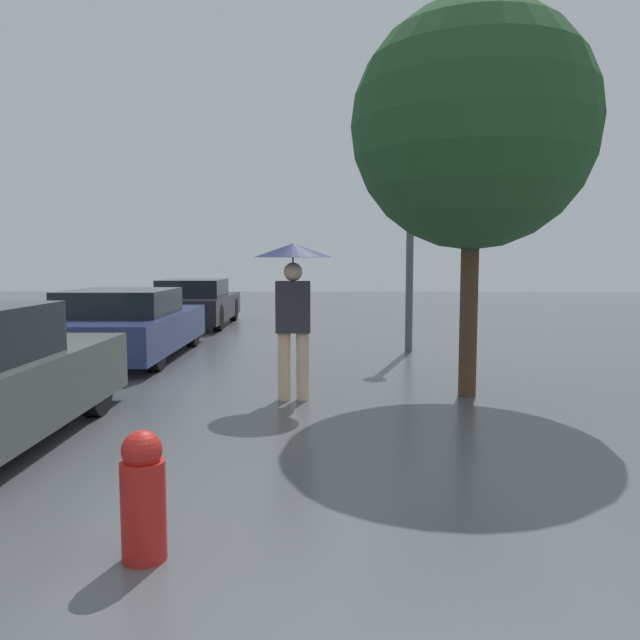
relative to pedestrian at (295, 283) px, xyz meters
name	(u,v)px	position (x,y,z in m)	size (l,w,h in m)	color
pedestrian	(295,283)	(0.00, 0.00, 0.00)	(0.90, 0.90, 1.82)	beige
parked_car_middle	(127,325)	(-2.96, 3.19, -0.82)	(1.88, 4.26, 1.15)	navy
parked_car_farthest	(197,303)	(-2.82, 8.37, -0.82)	(1.74, 4.11, 1.16)	black
tree	(475,128)	(2.09, 0.22, 1.80)	(2.84, 2.84, 4.60)	#473323
street_lamp	(413,204)	(1.90, 3.86, 1.24)	(0.33, 0.33, 4.08)	#515456
fire_hydrant	(146,496)	(-0.65, -3.92, -1.01)	(0.24, 0.24, 0.72)	#B21E19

